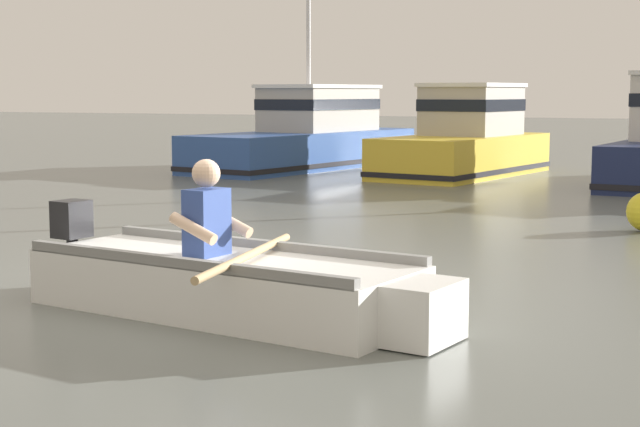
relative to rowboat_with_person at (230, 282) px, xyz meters
The scene contains 4 objects.
ground_plane 0.75m from the rowboat_with_person, 113.45° to the left, with size 120.00×120.00×0.00m, color slate.
rowboat_with_person is the anchor object (origin of this frame).
moored_boat_blue 15.04m from the rowboat_with_person, 113.37° to the left, with size 3.10×6.83×4.09m.
moored_boat_yellow 13.43m from the rowboat_with_person, 99.13° to the left, with size 2.69×4.98×1.89m.
Camera 1 is at (4.07, -7.11, 1.70)m, focal length 55.46 mm.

